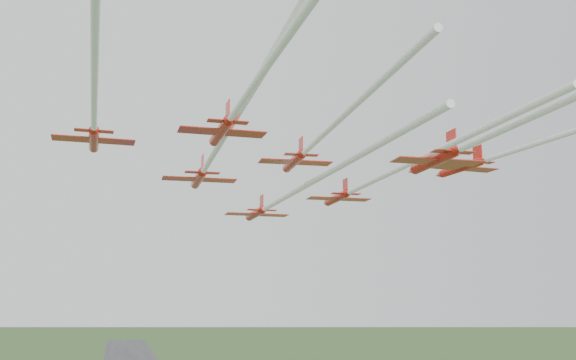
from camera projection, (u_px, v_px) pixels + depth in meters
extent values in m
cylinder|color=red|center=(256.00, 214.00, 98.22)|extent=(1.27, 9.15, 1.18)
cone|color=red|center=(248.00, 218.00, 103.46)|extent=(1.20, 1.95, 1.18)
cone|color=red|center=(263.00, 209.00, 93.29)|extent=(1.09, 1.30, 1.07)
ellipsoid|color=black|center=(253.00, 213.00, 100.34)|extent=(0.46, 1.03, 0.34)
cube|color=red|center=(257.00, 215.00, 97.36)|extent=(9.49, 2.89, 0.11)
cube|color=red|center=(262.00, 210.00, 94.25)|extent=(4.31, 1.33, 0.09)
cube|color=red|center=(262.00, 202.00, 94.67)|extent=(0.13, 1.94, 2.15)
cylinder|color=silver|center=(323.00, 176.00, 67.72)|extent=(1.18, 52.82, 0.64)
cylinder|color=red|center=(199.00, 179.00, 84.83)|extent=(1.39, 9.29, 1.20)
cone|color=red|center=(194.00, 186.00, 90.19)|extent=(1.24, 1.99, 1.20)
cone|color=red|center=(203.00, 171.00, 79.78)|extent=(1.12, 1.33, 1.09)
ellipsoid|color=black|center=(197.00, 178.00, 86.99)|extent=(0.48, 1.05, 0.35)
cube|color=red|center=(199.00, 180.00, 83.95)|extent=(9.66, 3.03, 0.11)
cube|color=red|center=(202.00, 173.00, 80.77)|extent=(4.39, 1.40, 0.09)
cube|color=red|center=(202.00, 164.00, 81.20)|extent=(0.15, 1.97, 2.18)
cylinder|color=silver|center=(240.00, 110.00, 53.78)|extent=(1.76, 53.28, 0.65)
cylinder|color=red|center=(337.00, 198.00, 88.33)|extent=(1.23, 8.31, 1.07)
cone|color=red|center=(326.00, 203.00, 93.13)|extent=(1.11, 1.78, 1.07)
cone|color=red|center=(348.00, 193.00, 83.82)|extent=(1.00, 1.19, 0.98)
ellipsoid|color=black|center=(332.00, 197.00, 90.27)|extent=(0.43, 0.93, 0.31)
cube|color=red|center=(339.00, 199.00, 87.54)|extent=(8.63, 2.70, 0.10)
cube|color=red|center=(346.00, 194.00, 84.70)|extent=(3.92, 1.25, 0.08)
cube|color=red|center=(345.00, 186.00, 85.09)|extent=(0.13, 1.76, 1.95)
cylinder|color=silver|center=(425.00, 156.00, 62.31)|extent=(1.43, 44.02, 0.59)
cylinder|color=red|center=(94.00, 140.00, 64.49)|extent=(1.22, 7.73, 1.00)
cone|color=red|center=(94.00, 150.00, 68.89)|extent=(1.04, 1.66, 1.00)
cone|color=red|center=(94.00, 129.00, 60.36)|extent=(0.94, 1.11, 0.91)
ellipsoid|color=black|center=(94.00, 140.00, 66.27)|extent=(0.41, 0.87, 0.29)
cube|color=red|center=(94.00, 140.00, 63.77)|extent=(8.04, 2.59, 0.09)
cube|color=red|center=(94.00, 131.00, 61.17)|extent=(3.65, 1.19, 0.07)
cube|color=red|center=(95.00, 121.00, 61.52)|extent=(0.14, 1.63, 1.81)
cylinder|color=red|center=(294.00, 162.00, 72.52)|extent=(1.41, 7.89, 1.02)
cone|color=red|center=(285.00, 170.00, 77.09)|extent=(1.10, 1.71, 1.02)
cone|color=red|center=(303.00, 153.00, 68.22)|extent=(0.98, 1.15, 0.92)
ellipsoid|color=black|center=(290.00, 162.00, 74.36)|extent=(0.43, 0.90, 0.30)
cube|color=red|center=(295.00, 162.00, 71.77)|extent=(8.23, 2.80, 0.09)
cube|color=red|center=(301.00, 155.00, 69.06)|extent=(3.74, 1.29, 0.07)
cube|color=red|center=(301.00, 146.00, 69.43)|extent=(0.18, 1.66, 1.85)
cylinder|color=silver|center=(351.00, 109.00, 52.15)|extent=(2.17, 32.41, 0.55)
cylinder|color=red|center=(461.00, 168.00, 79.54)|extent=(1.66, 8.15, 1.05)
cone|color=red|center=(439.00, 175.00, 84.09)|extent=(1.18, 1.79, 1.05)
cone|color=red|center=(484.00, 160.00, 75.26)|extent=(1.04, 1.21, 0.95)
ellipsoid|color=black|center=(452.00, 168.00, 81.38)|extent=(0.47, 0.93, 0.30)
cube|color=red|center=(464.00, 169.00, 78.79)|extent=(8.54, 3.11, 0.10)
cube|color=red|center=(479.00, 162.00, 76.10)|extent=(3.89, 1.43, 0.08)
cube|color=red|center=(477.00, 154.00, 76.47)|extent=(0.23, 1.72, 1.90)
cylinder|color=red|center=(221.00, 132.00, 57.82)|extent=(1.06, 7.51, 0.97)
cone|color=red|center=(213.00, 143.00, 62.12)|extent=(0.99, 1.60, 0.97)
cone|color=red|center=(230.00, 119.00, 53.78)|extent=(0.89, 1.07, 0.88)
ellipsoid|color=black|center=(218.00, 133.00, 59.56)|extent=(0.38, 0.84, 0.28)
cube|color=red|center=(222.00, 132.00, 57.12)|extent=(7.79, 2.39, 0.09)
cube|color=red|center=(228.00, 122.00, 54.57)|extent=(3.54, 1.10, 0.07)
cube|color=red|center=(228.00, 111.00, 54.91)|extent=(0.11, 1.59, 1.76)
cylinder|color=silver|center=(292.00, 30.00, 35.88)|extent=(0.96, 36.85, 0.53)
cylinder|color=red|center=(434.00, 161.00, 62.80)|extent=(1.35, 8.59, 1.11)
cone|color=red|center=(412.00, 171.00, 67.75)|extent=(1.16, 1.84, 1.11)
cone|color=red|center=(458.00, 150.00, 58.13)|extent=(1.04, 1.24, 1.01)
ellipsoid|color=black|center=(425.00, 161.00, 64.79)|extent=(0.45, 0.97, 0.32)
cube|color=red|center=(438.00, 162.00, 61.98)|extent=(8.93, 2.87, 0.10)
cube|color=red|center=(453.00, 152.00, 59.04)|extent=(4.06, 1.32, 0.08)
cube|color=red|center=(451.00, 141.00, 59.44)|extent=(0.15, 1.82, 2.01)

